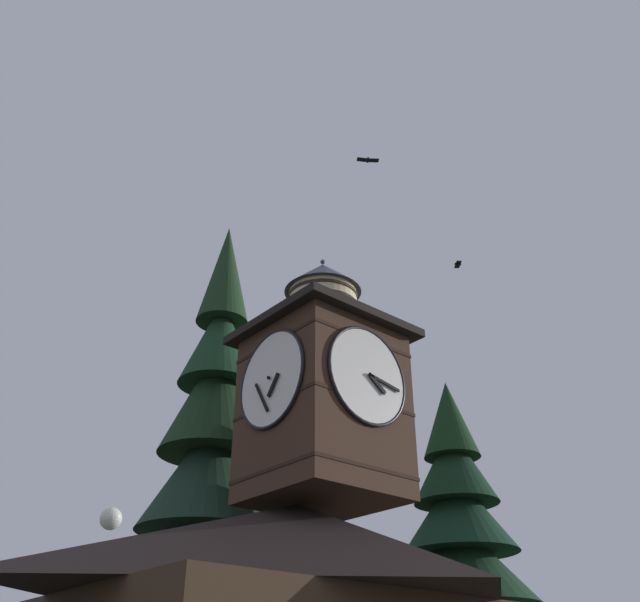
% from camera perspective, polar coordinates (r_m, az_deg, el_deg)
% --- Properties ---
extents(clock_tower, '(4.39, 4.39, 7.86)m').
position_cam_1_polar(clock_tower, '(20.59, 0.24, -7.37)').
color(clock_tower, '#422B1E').
rests_on(clock_tower, building_main).
extents(pine_tree_behind, '(6.05, 6.05, 17.93)m').
position_cam_1_polar(pine_tree_behind, '(23.06, -9.27, -17.16)').
color(pine_tree_behind, '#473323').
rests_on(pine_tree_behind, ground_plane).
extents(pine_tree_aside, '(7.18, 7.18, 13.03)m').
position_cam_1_polar(pine_tree_aside, '(26.78, 11.78, -22.17)').
color(pine_tree_aside, '#473323').
rests_on(pine_tree_aside, ground_plane).
extents(moon, '(1.89, 1.89, 1.89)m').
position_cam_1_polar(moon, '(64.85, -16.71, -16.67)').
color(moon, silver).
extents(flying_bird_high, '(0.71, 0.56, 0.14)m').
position_cam_1_polar(flying_bird_high, '(24.21, 3.93, 11.41)').
color(flying_bird_high, black).
extents(flying_bird_low, '(0.43, 0.48, 0.14)m').
position_cam_1_polar(flying_bird_low, '(25.84, 11.20, 2.97)').
color(flying_bird_low, black).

